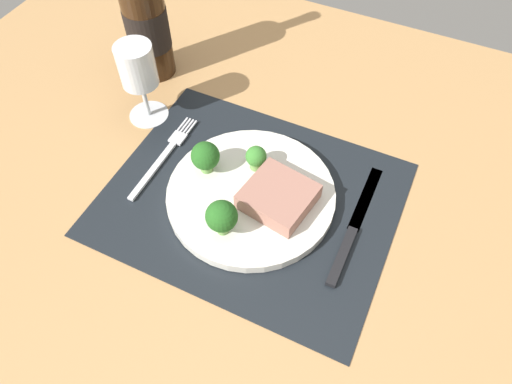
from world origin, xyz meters
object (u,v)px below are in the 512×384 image
knife (352,232)px  plate (251,195)px  fork (164,156)px  wine_glass (138,71)px  wine_bottle (146,20)px  steak (277,198)px

knife → plate: bearing=180.0°
fork → wine_glass: wine_glass is taller
fork → wine_bottle: (-13.37, 18.51, 10.53)cm
knife → wine_bottle: size_ratio=0.73×
plate → knife: 16.20cm
fork → wine_glass: bearing=135.4°
wine_bottle → knife: bearing=-22.8°
steak → wine_bottle: 40.81cm
fork → wine_bottle: wine_bottle is taller
knife → wine_glass: 42.63cm
steak → fork: steak is taller
plate → knife: bearing=1.9°
fork → knife: size_ratio=0.83×
fork → knife: bearing=-2.7°
plate → wine_glass: bearing=160.1°
steak → wine_glass: size_ratio=0.66×
steak → plate: bearing=175.9°
steak → wine_bottle: wine_bottle is taller
steak → wine_bottle: bearing=149.6°
plate → steak: steak is taller
steak → wine_glass: bearing=162.4°
fork → wine_bottle: bearing=124.6°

